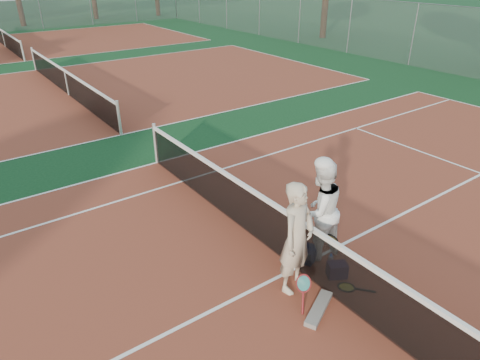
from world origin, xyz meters
The scene contains 17 objects.
ground centered at (0.00, 0.00, 0.00)m, with size 130.00×130.00×0.00m, color #0E3518.
court_main centered at (0.00, 0.00, 0.00)m, with size 23.77×10.97×0.01m, color brown.
court_far_a centered at (0.00, 13.50, 0.00)m, with size 23.77×10.97×0.01m, color brown.
court_far_b centered at (0.00, 27.00, 0.00)m, with size 23.77×10.97×0.01m, color brown.
net_main centered at (0.00, 0.00, 0.51)m, with size 0.10×10.98×1.02m, color black, non-canonical shape.
net_far_a centered at (0.00, 13.50, 0.51)m, with size 0.10×10.98×1.02m, color black, non-canonical shape.
net_far_b centered at (0.00, 27.00, 0.51)m, with size 0.10×10.98×1.02m, color black, non-canonical shape.
fence_right centered at (16.00, 6.75, 1.50)m, with size 54.50×0.06×3.00m, color slate, non-canonical shape.
player_a centered at (-0.35, -0.32, 0.97)m, with size 0.70×0.46×1.93m, color #C6B49A.
player_b centered at (0.57, 0.10, 0.94)m, with size 0.92×0.71×1.89m, color white.
racket_red centered at (-0.53, -0.71, 0.27)m, with size 0.31×0.27×0.54m, color maroon, non-canonical shape.
racket_black_held centered at (0.73, -0.11, 0.26)m, with size 0.36×0.27×0.51m, color black, non-canonical shape.
racket_spare centered at (0.33, -0.87, 0.01)m, with size 0.60×0.27×0.03m, color black, non-canonical shape.
sports_bag_navy centered at (0.34, 0.03, 0.13)m, with size 0.33×0.22×0.26m, color #101632.
sports_bag_purple centered at (0.42, -0.56, 0.13)m, with size 0.32×0.22×0.26m, color black.
net_cover_canvas centered at (-0.42, -0.97, 0.04)m, with size 0.81×0.19×0.09m, color slate.
water_bottle centered at (0.45, -0.37, 0.15)m, with size 0.09×0.09×0.30m, color silver.
Camera 1 is at (-4.32, -4.28, 4.84)m, focal length 32.00 mm.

